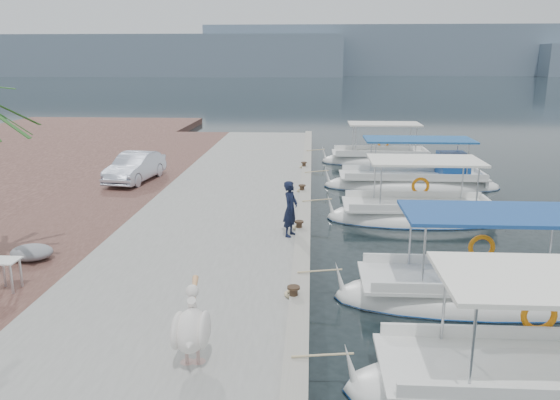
% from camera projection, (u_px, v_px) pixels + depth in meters
% --- Properties ---
extents(ground, '(400.00, 400.00, 0.00)m').
position_uv_depth(ground, '(310.00, 264.00, 15.45)').
color(ground, black).
rests_on(ground, ground).
extents(concrete_quay, '(6.00, 40.00, 0.50)m').
position_uv_depth(concrete_quay, '(230.00, 208.00, 20.39)').
color(concrete_quay, gray).
rests_on(concrete_quay, ground).
extents(quay_curb, '(0.44, 40.00, 0.12)m').
position_uv_depth(quay_curb, '(305.00, 201.00, 20.16)').
color(quay_curb, gray).
rests_on(quay_curb, concrete_quay).
extents(cobblestone_strip, '(4.00, 40.00, 0.50)m').
position_uv_depth(cobblestone_strip, '(100.00, 206.00, 20.67)').
color(cobblestone_strip, '#4C2D28').
rests_on(cobblestone_strip, ground).
extents(distant_hills, '(330.00, 60.00, 18.00)m').
position_uv_depth(distant_hills, '(391.00, 55.00, 206.72)').
color(distant_hills, slate).
rests_on(distant_hills, ground).
extents(fishing_caique_a, '(6.79, 2.45, 2.83)m').
position_uv_depth(fishing_caique_a, '(542.00, 392.00, 9.30)').
color(fishing_caique_a, silver).
rests_on(fishing_caique_a, ground).
extents(fishing_caique_b, '(6.94, 2.33, 2.83)m').
position_uv_depth(fishing_caique_b, '(479.00, 297.00, 13.03)').
color(fishing_caique_b, silver).
rests_on(fishing_caique_b, ground).
extents(fishing_caique_c, '(6.49, 2.51, 2.83)m').
position_uv_depth(fishing_caique_c, '(417.00, 217.00, 19.68)').
color(fishing_caique_c, silver).
rests_on(fishing_caique_c, ground).
extents(fishing_caique_d, '(7.93, 2.40, 2.83)m').
position_uv_depth(fishing_caique_d, '(414.00, 184.00, 24.67)').
color(fishing_caique_d, silver).
rests_on(fishing_caique_d, ground).
extents(fishing_caique_e, '(6.53, 2.40, 2.83)m').
position_uv_depth(fishing_caique_e, '(380.00, 161.00, 30.65)').
color(fishing_caique_e, silver).
rests_on(fishing_caique_e, ground).
extents(mooring_bollards, '(0.28, 20.28, 0.33)m').
position_uv_depth(mooring_bollards, '(299.00, 225.00, 16.75)').
color(mooring_bollards, black).
rests_on(mooring_bollards, concrete_quay).
extents(pelican, '(0.67, 1.65, 1.27)m').
position_uv_depth(pelican, '(191.00, 328.00, 9.35)').
color(pelican, tan).
rests_on(pelican, concrete_quay).
extents(fisherman, '(0.59, 0.71, 1.67)m').
position_uv_depth(fisherman, '(290.00, 209.00, 16.16)').
color(fisherman, black).
rests_on(fisherman, concrete_quay).
extents(parked_car, '(1.81, 3.91, 1.24)m').
position_uv_depth(parked_car, '(135.00, 167.00, 23.55)').
color(parked_car, silver).
rests_on(parked_car, cobblestone_strip).
extents(tarp_bundle, '(1.10, 0.90, 0.40)m').
position_uv_depth(tarp_bundle, '(32.00, 252.00, 14.36)').
color(tarp_bundle, slate).
rests_on(tarp_bundle, cobblestone_strip).
extents(folding_table, '(0.55, 0.55, 0.73)m').
position_uv_depth(folding_table, '(7.00, 268.00, 12.38)').
color(folding_table, silver).
rests_on(folding_table, cobblestone_strip).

